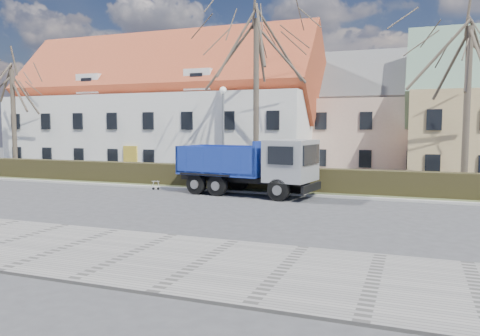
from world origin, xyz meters
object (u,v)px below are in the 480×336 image
at_px(cart_frame, 153,185).
at_px(parked_car_a, 239,169).
at_px(dump_truck, 242,166).
at_px(streetlight, 223,136).

distance_m(cart_frame, parked_car_a, 7.62).
xyz_separation_m(dump_truck, parked_car_a, (-2.90, 7.00, -0.82)).
bearing_deg(parked_car_a, cart_frame, 136.45).
distance_m(streetlight, cart_frame, 5.25).
height_order(streetlight, parked_car_a, streetlight).
distance_m(dump_truck, cart_frame, 5.67).
xyz_separation_m(dump_truck, cart_frame, (-5.53, -0.14, -1.26)).
relative_size(dump_truck, streetlight, 1.26).
distance_m(streetlight, parked_car_a, 4.70).
relative_size(dump_truck, parked_car_a, 1.81).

